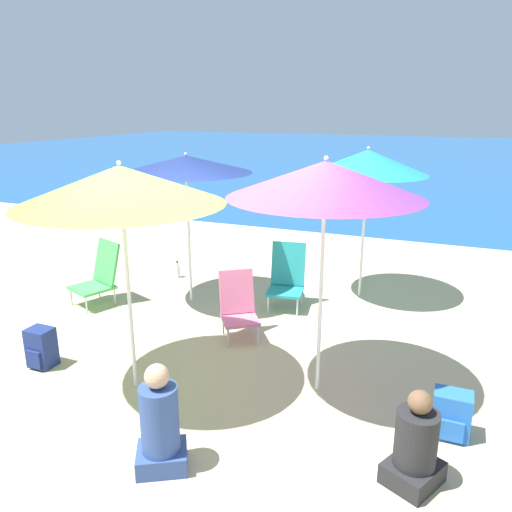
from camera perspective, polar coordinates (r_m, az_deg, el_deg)
name	(u,v)px	position (r m, az deg, el deg)	size (l,w,h in m)	color
ground_plane	(211,383)	(5.20, -5.15, -14.21)	(60.00, 60.00, 0.00)	#D1BA89
sea_water	(425,155)	(30.61, 18.76, 10.83)	(60.00, 40.00, 0.01)	#1E5699
beach_umbrella_navy	(186,164)	(6.77, -8.00, 10.33)	(1.77, 1.77, 2.09)	white
beach_umbrella_teal	(368,162)	(7.07, 12.65, 10.43)	(1.64, 1.64, 2.15)	white
beach_umbrella_purple	(325,180)	(4.41, 7.94, 8.64)	(1.75, 1.75, 2.27)	white
beach_umbrella_lime	(120,185)	(4.60, -15.24, 7.79)	(1.87, 1.87, 2.22)	white
beach_chair_green	(100,274)	(7.31, -17.43, -1.98)	(0.69, 0.74, 0.87)	silver
beach_chair_pink	(238,305)	(5.98, -2.05, -5.58)	(0.62, 0.64, 0.80)	silver
beach_chair_teal	(287,276)	(6.88, 3.55, -2.33)	(0.55, 0.62, 0.88)	silver
person_seated_near	(160,426)	(4.03, -10.92, -18.54)	(0.49, 0.47, 0.88)	#334C8C
person_seated_far	(415,447)	(4.04, 17.73, -20.07)	(0.48, 0.51, 0.76)	#262628
backpack_blue	(451,415)	(4.67, 21.43, -16.54)	(0.31, 0.25, 0.40)	blue
backpack_navy	(41,348)	(5.85, -23.35, -9.62)	(0.27, 0.24, 0.43)	navy
water_bottle	(177,271)	(8.21, -8.96, -1.69)	(0.08, 0.08, 0.27)	silver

